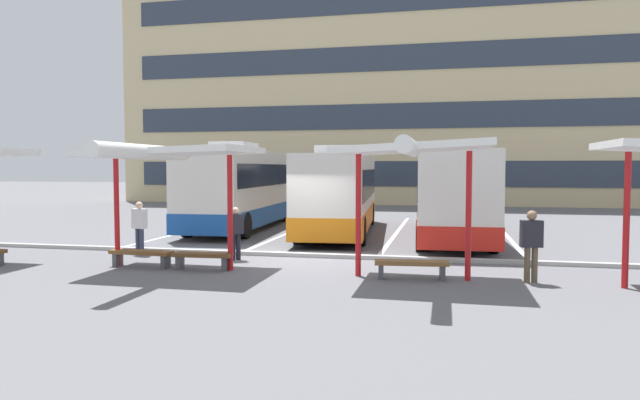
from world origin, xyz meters
name	(u,v)px	position (x,y,z in m)	size (l,w,h in m)	color
ground_plane	(303,258)	(0.00, 0.00, 0.00)	(160.00, 160.00, 0.00)	slate
terminal_building	(397,77)	(0.02, 32.13, 10.30)	(41.70, 14.89, 23.34)	#D1BC8C
coach_bus_0	(244,189)	(-4.61, 7.63, 1.74)	(3.06, 10.69, 3.75)	silver
coach_bus_1	(340,194)	(-0.11, 6.67, 1.62)	(3.33, 10.69, 3.52)	silver
coach_bus_2	(451,194)	(4.32, 6.00, 1.68)	(2.97, 10.92, 3.62)	silver
lane_stripe_0	(200,228)	(-6.52, 7.16, 0.00)	(0.16, 14.00, 0.01)	white
lane_stripe_1	(295,230)	(-2.17, 7.16, 0.00)	(0.16, 14.00, 0.01)	white
lane_stripe_2	(396,233)	(2.17, 7.16, 0.00)	(0.16, 14.00, 0.01)	white
lane_stripe_3	(507,236)	(6.52, 7.16, 0.00)	(0.16, 14.00, 0.01)	white
waiting_shelter_1	(166,155)	(-2.99, -2.66, 3.02)	(4.29, 5.00, 3.25)	red
bench_2	(141,255)	(-3.89, -2.43, 0.34)	(1.80, 0.52, 0.45)	brown
bench_3	(203,257)	(-2.09, -2.48, 0.33)	(1.58, 0.50, 0.45)	brown
waiting_shelter_2	(412,151)	(3.35, -2.69, 3.07)	(3.64, 4.57, 3.33)	red
bench_4	(411,265)	(3.35, -2.56, 0.34)	(1.79, 0.59, 0.45)	brown
platform_kerb	(304,255)	(0.00, 0.21, 0.06)	(44.00, 0.24, 0.12)	#ADADA8
waiting_passenger_0	(531,241)	(6.10, -2.40, 0.98)	(0.52, 0.31, 1.69)	brown
waiting_passenger_1	(139,224)	(-5.09, -0.42, 0.94)	(0.52, 0.35, 1.64)	#33384C
waiting_passenger_2	(236,230)	(-1.82, -0.75, 0.88)	(0.49, 0.44, 1.54)	black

